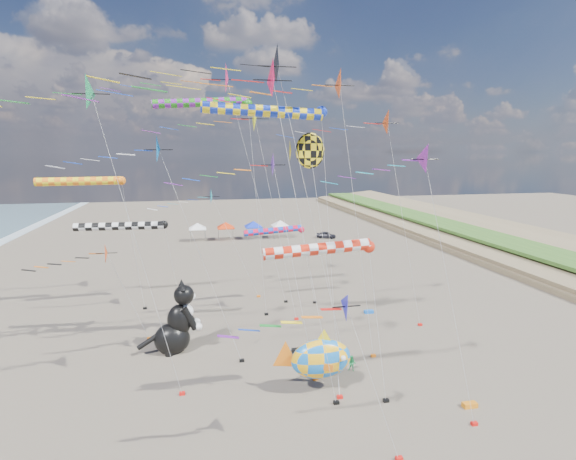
# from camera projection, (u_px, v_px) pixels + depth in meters

# --- Properties ---
(ground) EXTENTS (260.00, 260.00, 0.00)m
(ground) POSITION_uv_depth(u_px,v_px,m) (328.00, 456.00, 23.48)
(ground) COLOR brown
(ground) RESTS_ON ground
(delta_kite_0) EXTENTS (12.37, 2.39, 19.38)m
(delta_kite_0) POSITION_uv_depth(u_px,v_px,m) (382.00, 125.00, 37.18)
(delta_kite_0) COLOR #D84411
(delta_kite_0) RESTS_ON ground
(delta_kite_1) EXTENTS (8.76, 1.89, 8.47)m
(delta_kite_1) POSITION_uv_depth(u_px,v_px,m) (100.00, 259.00, 36.15)
(delta_kite_1) COLOR #F35320
(delta_kite_1) RESTS_ON ground
(delta_kite_2) EXTENTS (12.55, 2.66, 19.93)m
(delta_kite_2) POSITION_uv_depth(u_px,v_px,m) (248.00, 121.00, 38.51)
(delta_kite_2) COLOR yellow
(delta_kite_2) RESTS_ON ground
(delta_kite_3) EXTENTS (15.97, 2.89, 22.82)m
(delta_kite_3) POSITION_uv_depth(u_px,v_px,m) (272.00, 71.00, 30.43)
(delta_kite_3) COLOR black
(delta_kite_3) RESTS_ON ground
(delta_kite_4) EXTENTS (11.34, 2.13, 17.01)m
(delta_kite_4) POSITION_uv_depth(u_px,v_px,m) (162.00, 153.00, 30.33)
(delta_kite_4) COLOR blue
(delta_kite_4) RESTS_ON ground
(delta_kite_5) EXTENTS (13.50, 2.36, 20.77)m
(delta_kite_5) POSITION_uv_depth(u_px,v_px,m) (257.00, 85.00, 24.05)
(delta_kite_5) COLOR #DB0C40
(delta_kite_5) RESTS_ON ground
(delta_kite_6) EXTENTS (12.00, 2.24, 20.13)m
(delta_kite_6) POSITION_uv_depth(u_px,v_px,m) (85.00, 98.00, 25.27)
(delta_kite_6) COLOR #1E9153
(delta_kite_6) RESTS_ON ground
(delta_kite_7) EXTENTS (11.60, 2.36, 21.45)m
(delta_kite_7) POSITION_uv_depth(u_px,v_px,m) (328.00, 89.00, 30.63)
(delta_kite_7) COLOR #D8420D
(delta_kite_7) RESTS_ON ground
(delta_kite_8) EXTENTS (10.63, 1.89, 12.08)m
(delta_kite_8) POSITION_uv_depth(u_px,v_px,m) (206.00, 200.00, 46.31)
(delta_kite_8) COLOR #1493B4
(delta_kite_8) RESTS_ON ground
(delta_kite_9) EXTENTS (15.53, 3.19, 24.19)m
(delta_kite_9) POSITION_uv_depth(u_px,v_px,m) (233.00, 81.00, 42.63)
(delta_kite_9) COLOR #D22059
(delta_kite_9) RESTS_ON ground
(delta_kite_10) EXTENTS (9.36, 1.76, 16.28)m
(delta_kite_10) POSITION_uv_depth(u_px,v_px,m) (409.00, 165.00, 22.57)
(delta_kite_10) COLOR purple
(delta_kite_10) RESTS_ON ground
(delta_kite_11) EXTENTS (8.61, 1.59, 9.15)m
(delta_kite_11) POSITION_uv_depth(u_px,v_px,m) (329.00, 320.00, 21.00)
(delta_kite_11) COLOR #1313C3
(delta_kite_11) RESTS_ON ground
(delta_kite_12) EXTENTS (9.59, 1.81, 15.84)m
(delta_kite_12) POSITION_uv_depth(u_px,v_px,m) (254.00, 171.00, 28.02)
(delta_kite_12) COLOR #512497
(delta_kite_12) RESTS_ON ground
(windsock_0) EXTENTS (9.98, 0.82, 20.37)m
(windsock_0) POSITION_uv_depth(u_px,v_px,m) (206.00, 104.00, 39.32)
(windsock_0) COLOR #1F7E16
(windsock_0) RESTS_ON ground
(windsock_1) EXTENTS (10.10, 0.85, 18.92)m
(windsock_1) POSITION_uv_depth(u_px,v_px,m) (269.00, 112.00, 31.05)
(windsock_1) COLOR #1330C4
(windsock_1) RESTS_ON ground
(windsock_2) EXTENTS (9.21, 0.84, 13.41)m
(windsock_2) POSITION_uv_depth(u_px,v_px,m) (84.00, 182.00, 42.26)
(windsock_2) COLOR orange
(windsock_2) RESTS_ON ground
(windsock_3) EXTENTS (8.02, 0.74, 10.55)m
(windsock_3) POSITION_uv_depth(u_px,v_px,m) (324.00, 250.00, 25.96)
(windsock_3) COLOR red
(windsock_3) RESTS_ON ground
(windsock_4) EXTENTS (8.66, 0.69, 10.15)m
(windsock_4) POSITION_uv_depth(u_px,v_px,m) (124.00, 227.00, 36.26)
(windsock_4) COLOR black
(windsock_4) RESTS_ON ground
(windsock_5) EXTENTS (7.56, 0.65, 8.26)m
(windsock_5) POSITION_uv_depth(u_px,v_px,m) (276.00, 231.00, 45.05)
(windsock_5) COLOR red
(windsock_5) RESTS_ON ground
(angelfish_kite) EXTENTS (3.74, 3.02, 17.12)m
(angelfish_kite) POSITION_uv_depth(u_px,v_px,m) (308.00, 152.00, 33.17)
(angelfish_kite) COLOR yellow
(angelfish_kite) RESTS_ON ground
(cat_inflatable) EXTENTS (4.50, 2.63, 5.76)m
(cat_inflatable) POSITION_uv_depth(u_px,v_px,m) (175.00, 317.00, 35.38)
(cat_inflatable) COLOR black
(cat_inflatable) RESTS_ON ground
(fish_inflatable) EXTENTS (5.44, 2.59, 4.43)m
(fish_inflatable) POSITION_uv_depth(u_px,v_px,m) (320.00, 359.00, 29.33)
(fish_inflatable) COLOR blue
(fish_inflatable) RESTS_ON ground
(person_adult) EXTENTS (0.77, 0.71, 1.76)m
(person_adult) POSITION_uv_depth(u_px,v_px,m) (334.00, 359.00, 32.59)
(person_adult) COLOR gray
(person_adult) RESTS_ON ground
(child_green) EXTENTS (0.71, 0.68, 1.16)m
(child_green) POSITION_uv_depth(u_px,v_px,m) (352.00, 363.00, 32.54)
(child_green) COLOR #208E4A
(child_green) RESTS_ON ground
(child_blue) EXTENTS (0.63, 0.66, 1.10)m
(child_blue) POSITION_uv_depth(u_px,v_px,m) (321.00, 361.00, 32.89)
(child_blue) COLOR #2C34A0
(child_blue) RESTS_ON ground
(kite_bag_0) EXTENTS (0.90, 0.44, 0.30)m
(kite_bag_0) POSITION_uv_depth(u_px,v_px,m) (470.00, 405.00, 27.97)
(kite_bag_0) COLOR orange
(kite_bag_0) RESTS_ON ground
(kite_bag_1) EXTENTS (0.90, 0.44, 0.30)m
(kite_bag_1) POSITION_uv_depth(u_px,v_px,m) (369.00, 312.00, 44.29)
(kite_bag_1) COLOR blue
(kite_bag_1) RESTS_ON ground
(kite_bag_2) EXTENTS (0.90, 0.44, 0.30)m
(kite_bag_2) POSITION_uv_depth(u_px,v_px,m) (298.00, 350.00, 35.64)
(kite_bag_2) COLOR black
(kite_bag_2) RESTS_ON ground
(tent_row) EXTENTS (19.20, 4.20, 3.80)m
(tent_row) POSITION_uv_depth(u_px,v_px,m) (240.00, 222.00, 81.09)
(tent_row) COLOR white
(tent_row) RESTS_ON ground
(parked_car) EXTENTS (3.83, 2.94, 1.22)m
(parked_car) POSITION_uv_depth(u_px,v_px,m) (326.00, 235.00, 82.78)
(parked_car) COLOR #26262D
(parked_car) RESTS_ON ground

